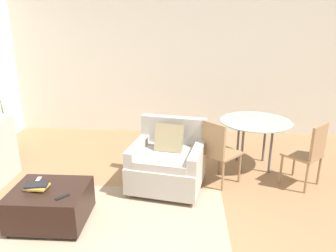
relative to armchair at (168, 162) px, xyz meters
name	(u,v)px	position (x,y,z in m)	size (l,w,h in m)	color
wall_back	(169,62)	(-0.12, 2.30, 1.03)	(12.00, 0.06, 2.75)	beige
area_rug	(110,217)	(-0.63, -0.77, -0.35)	(2.67, 1.41, 0.01)	gray
armchair	(168,162)	(0.00, 0.00, 0.00)	(1.06, 1.02, 0.89)	#B2ADA3
ottoman	(50,204)	(-1.25, -0.91, -0.12)	(0.80, 0.68, 0.41)	black
book_stack	(37,186)	(-1.37, -0.91, 0.10)	(0.26, 0.19, 0.06)	beige
tv_remote_primary	(62,197)	(-1.03, -1.06, 0.07)	(0.13, 0.14, 0.01)	black
tv_remote_secondary	(38,180)	(-1.45, -0.72, 0.07)	(0.06, 0.15, 0.01)	#B7B7BC
potted_plant	(2,141)	(-2.80, 0.88, -0.10)	(0.40, 0.40, 1.34)	brown
dining_table	(255,126)	(1.26, 0.70, 0.30)	(1.05, 1.05, 0.73)	#8C9E99
dining_chair_near_left	(218,149)	(0.66, 0.10, 0.17)	(0.59, 0.59, 0.90)	#93704C
dining_chair_near_right	(309,151)	(1.86, 0.10, 0.17)	(0.59, 0.59, 0.90)	#93704C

